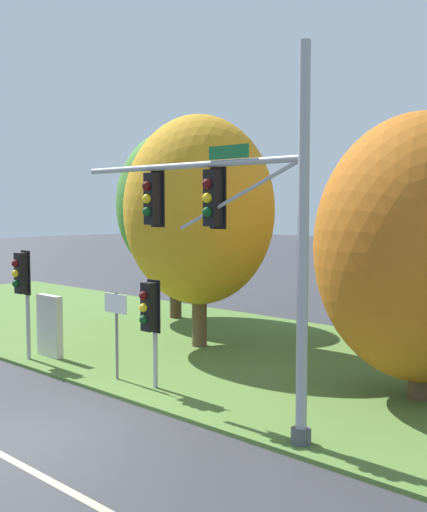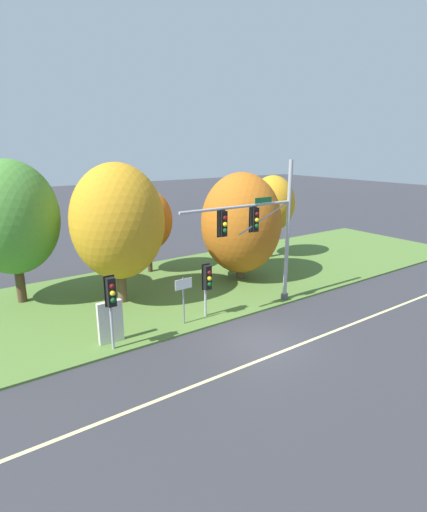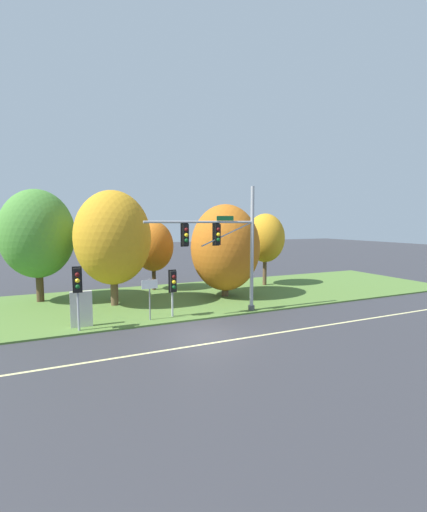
% 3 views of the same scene
% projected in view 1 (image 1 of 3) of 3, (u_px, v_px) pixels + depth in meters
% --- Properties ---
extents(ground_plane, '(160.00, 160.00, 0.00)m').
position_uv_depth(ground_plane, '(46.00, 434.00, 13.31)').
color(ground_plane, '#333338').
extents(grass_verge, '(48.00, 11.50, 0.10)m').
position_uv_depth(grass_verge, '(288.00, 362.00, 19.25)').
color(grass_verge, '#517533').
rests_on(grass_verge, ground).
extents(traffic_signal_mast, '(6.94, 0.49, 7.70)m').
position_uv_depth(traffic_signal_mast, '(233.00, 222.00, 13.40)').
color(traffic_signal_mast, '#9EA0A5').
rests_on(traffic_signal_mast, grass_verge).
extents(pedestrian_signal_near_kerb, '(0.46, 0.55, 3.30)m').
position_uv_depth(pedestrian_signal_near_kerb, '(22.00, 280.00, 19.18)').
color(pedestrian_signal_near_kerb, '#9EA0A5').
rests_on(pedestrian_signal_near_kerb, grass_verge).
extents(pedestrian_signal_further_along, '(0.46, 0.55, 2.78)m').
position_uv_depth(pedestrian_signal_further_along, '(150.00, 312.00, 16.09)').
color(pedestrian_signal_further_along, '#9EA0A5').
rests_on(pedestrian_signal_further_along, grass_verge).
extents(route_sign_post, '(0.91, 0.08, 2.35)m').
position_uv_depth(route_sign_post, '(116.00, 320.00, 17.06)').
color(route_sign_post, slate).
rests_on(route_sign_post, grass_verge).
extents(tree_nearest_road, '(4.87, 4.87, 7.77)m').
position_uv_depth(tree_nearest_road, '(175.00, 205.00, 26.42)').
color(tree_nearest_road, '#4C3823').
rests_on(tree_nearest_road, grass_verge).
extents(tree_left_of_mast, '(4.95, 4.95, 7.60)m').
position_uv_depth(tree_left_of_mast, '(199.00, 211.00, 20.97)').
color(tree_left_of_mast, brown).
rests_on(tree_left_of_mast, grass_verge).
extents(tree_behind_signpost, '(3.26, 3.26, 5.62)m').
position_uv_depth(tree_behind_signpost, '(365.00, 238.00, 21.45)').
color(tree_behind_signpost, '#423021').
rests_on(tree_behind_signpost, grass_verge).
extents(tree_mid_verge, '(5.11, 5.11, 6.84)m').
position_uv_depth(tree_mid_verge, '(422.00, 248.00, 15.17)').
color(tree_mid_verge, brown).
rests_on(tree_mid_verge, grass_verge).
extents(info_kiosk, '(1.10, 0.24, 1.90)m').
position_uv_depth(info_kiosk, '(50.00, 326.00, 19.75)').
color(info_kiosk, beige).
rests_on(info_kiosk, grass_verge).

